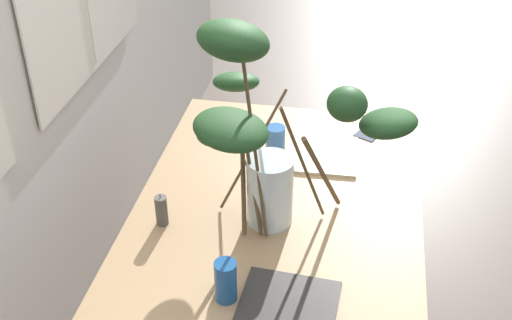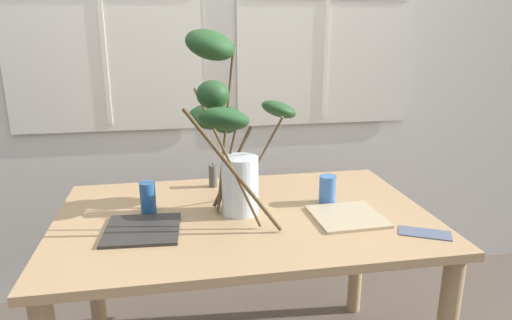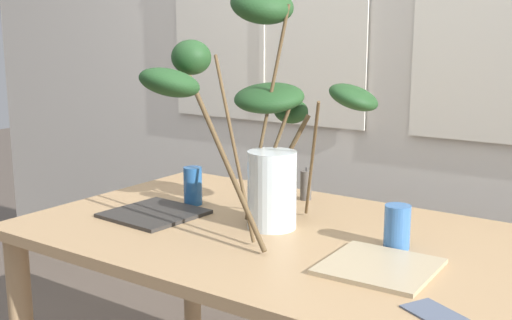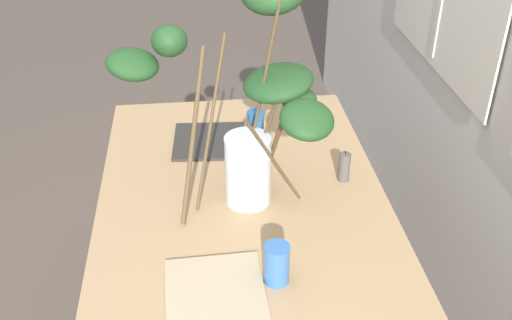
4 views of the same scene
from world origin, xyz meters
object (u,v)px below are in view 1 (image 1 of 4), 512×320
plate_square_left (287,309)px  drinking_glass_blue_left (226,281)px  drinking_glass_blue_right (275,141)px  vase_with_branches (264,132)px  dining_table (274,246)px  plate_square_right (321,154)px  pillar_candle (161,211)px

plate_square_left → drinking_glass_blue_left: bearing=84.6°
drinking_glass_blue_right → drinking_glass_blue_left: bearing=178.2°
drinking_glass_blue_right → plate_square_left: 0.76m
vase_with_branches → drinking_glass_blue_left: bearing=171.3°
dining_table → drinking_glass_blue_right: bearing=8.7°
dining_table → plate_square_right: bearing=-16.1°
vase_with_branches → pillar_candle: 0.43m
drinking_glass_blue_right → plate_square_right: 0.17m
vase_with_branches → plate_square_left: bearing=-160.0°
pillar_candle → dining_table: bearing=-75.4°
drinking_glass_blue_left → drinking_glass_blue_right: 0.72m
plate_square_right → pillar_candle: bearing=136.2°
vase_with_branches → plate_square_left: 0.49m
vase_with_branches → drinking_glass_blue_left: size_ratio=5.74×
drinking_glass_blue_right → plate_square_right: drinking_glass_blue_right is taller
plate_square_right → pillar_candle: (-0.47, 0.45, 0.04)m
drinking_glass_blue_right → pillar_candle: (-0.45, 0.29, -0.01)m
drinking_glass_blue_left → plate_square_left: (-0.02, -0.17, -0.06)m
plate_square_right → pillar_candle: pillar_candle is taller
plate_square_left → pillar_candle: 0.53m
vase_with_branches → plate_square_left: (-0.33, -0.12, -0.34)m
plate_square_left → plate_square_right: bearing=-1.4°
pillar_candle → plate_square_right: bearing=-43.8°
drinking_glass_blue_right → dining_table: bearing=-171.3°
drinking_glass_blue_left → plate_square_left: 0.18m
dining_table → drinking_glass_blue_right: drinking_glass_blue_right is taller
dining_table → plate_square_left: 0.41m
plate_square_left → plate_square_right: size_ratio=1.02×
plate_square_right → dining_table: bearing=163.9°
drinking_glass_blue_right → pillar_candle: drinking_glass_blue_right is taller
vase_with_branches → drinking_glass_blue_right: 0.50m
drinking_glass_blue_left → plate_square_right: size_ratio=0.49×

